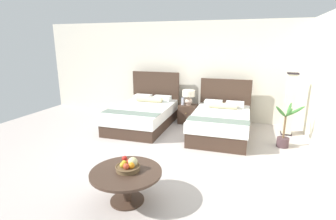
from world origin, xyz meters
TOP-DOWN VIEW (x-y plane):
  - ground_plane at (0.00, 0.00)m, footprint 9.61×9.24m
  - wall_back at (0.00, 2.82)m, footprint 9.61×0.12m
  - wall_side_right at (3.01, 0.40)m, footprint 0.12×4.84m
  - bed_near_window at (-1.02, 1.51)m, footprint 1.47×2.19m
  - bed_near_corner at (1.01, 1.51)m, footprint 1.38×2.11m
  - nightstand at (0.03, 2.17)m, footprint 0.47×0.47m
  - table_lamp at (0.03, 2.19)m, footprint 0.34×0.34m
  - vase at (-0.11, 2.13)m, footprint 0.08×0.08m
  - coffee_table at (0.17, -1.66)m, footprint 0.99×0.99m
  - fruit_bowl at (0.19, -1.62)m, footprint 0.34×0.34m
  - loose_apple at (-0.00, -1.39)m, footprint 0.08×0.08m
  - floor_lamp_corner at (2.52, 2.06)m, footprint 0.24×0.24m
  - potted_palm at (2.38, 1.18)m, footprint 0.60×0.56m

SIDE VIEW (x-z plane):
  - ground_plane at x=0.00m, z-range -0.02..0.00m
  - nightstand at x=0.03m, z-range 0.00..0.50m
  - bed_near_corner at x=1.01m, z-range -0.30..0.92m
  - bed_near_window at x=-1.02m, z-range -0.35..0.98m
  - potted_palm at x=2.38m, z-range -0.14..0.82m
  - coffee_table at x=0.17m, z-range 0.13..0.60m
  - loose_apple at x=0.00m, z-range 0.46..0.54m
  - fruit_bowl at x=0.19m, z-range 0.43..0.61m
  - vase at x=-0.11m, z-range 0.50..0.71m
  - floor_lamp_corner at x=2.52m, z-range 0.00..1.48m
  - table_lamp at x=0.03m, z-range 0.56..0.96m
  - wall_back at x=0.00m, z-range 0.00..2.73m
  - wall_side_right at x=3.01m, z-range 0.00..2.73m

